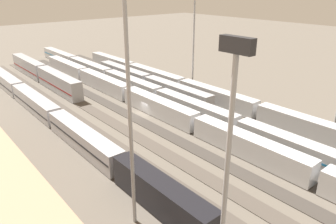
% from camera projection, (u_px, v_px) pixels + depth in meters
% --- Properties ---
extents(ground_plane, '(400.00, 400.00, 0.00)m').
position_uv_depth(ground_plane, '(141.00, 114.00, 72.30)').
color(ground_plane, '#60594F').
extents(track_bed_0, '(140.00, 2.80, 0.12)m').
position_uv_depth(track_bed_0, '(196.00, 97.00, 82.78)').
color(track_bed_0, '#3D3833').
rests_on(track_bed_0, ground_plane).
extents(track_bed_1, '(140.00, 2.80, 0.12)m').
position_uv_depth(track_bed_1, '(182.00, 102.00, 79.78)').
color(track_bed_1, '#3D3833').
rests_on(track_bed_1, ground_plane).
extents(track_bed_2, '(140.00, 2.80, 0.12)m').
position_uv_depth(track_bed_2, '(167.00, 106.00, 76.78)').
color(track_bed_2, '#3D3833').
rests_on(track_bed_2, ground_plane).
extents(track_bed_3, '(140.00, 2.80, 0.12)m').
position_uv_depth(track_bed_3, '(150.00, 111.00, 73.78)').
color(track_bed_3, '#3D3833').
rests_on(track_bed_3, ground_plane).
extents(track_bed_4, '(140.00, 2.80, 0.12)m').
position_uv_depth(track_bed_4, '(132.00, 117.00, 70.78)').
color(track_bed_4, '#3D3833').
rests_on(track_bed_4, ground_plane).
extents(track_bed_5, '(140.00, 2.80, 0.12)m').
position_uv_depth(track_bed_5, '(113.00, 122.00, 67.78)').
color(track_bed_5, '#4C443D').
rests_on(track_bed_5, ground_plane).
extents(track_bed_6, '(140.00, 2.80, 0.12)m').
position_uv_depth(track_bed_6, '(91.00, 129.00, 64.78)').
color(track_bed_6, '#4C443D').
rests_on(track_bed_6, ground_plane).
extents(track_bed_7, '(140.00, 2.80, 0.12)m').
position_uv_depth(track_bed_7, '(68.00, 136.00, 61.79)').
color(track_bed_7, '#3D3833').
rests_on(track_bed_7, ground_plane).
extents(train_on_track_2, '(139.00, 3.06, 4.40)m').
position_uv_depth(train_on_track_2, '(154.00, 94.00, 79.48)').
color(train_on_track_2, '#285193').
rests_on(train_on_track_2, ground_plane).
extents(train_on_track_5, '(47.20, 3.06, 5.00)m').
position_uv_depth(train_on_track_5, '(43.00, 74.00, 95.00)').
color(train_on_track_5, '#A8AAB2').
rests_on(train_on_track_5, ground_plane).
extents(train_on_track_0, '(95.60, 3.00, 3.80)m').
position_uv_depth(train_on_track_0, '(182.00, 86.00, 85.82)').
color(train_on_track_0, '#B7BABF').
rests_on(train_on_track_0, ground_plane).
extents(train_on_track_1, '(47.20, 3.00, 3.80)m').
position_uv_depth(train_on_track_1, '(148.00, 82.00, 89.11)').
color(train_on_track_1, '#A8AAB2').
rests_on(train_on_track_1, ground_plane).
extents(train_on_track_7, '(90.60, 3.06, 4.40)m').
position_uv_depth(train_on_track_7, '(52.00, 115.00, 66.22)').
color(train_on_track_7, black).
rests_on(train_on_track_7, ground_plane).
extents(train_on_track_3, '(119.80, 3.00, 3.80)m').
position_uv_depth(train_on_track_3, '(159.00, 107.00, 70.79)').
color(train_on_track_3, silver).
rests_on(train_on_track_3, ground_plane).
extents(light_mast_1, '(2.80, 0.70, 23.94)m').
position_uv_depth(light_mast_1, '(229.00, 143.00, 25.51)').
color(light_mast_1, '#9EA0A5').
rests_on(light_mast_1, ground_plane).
extents(light_mast_2, '(2.80, 0.70, 25.51)m').
position_uv_depth(light_mast_2, '(194.00, 31.00, 81.41)').
color(light_mast_2, '#9EA0A5').
rests_on(light_mast_2, ground_plane).
extents(light_mast_3, '(2.80, 0.70, 32.73)m').
position_uv_depth(light_mast_3, '(127.00, 59.00, 32.07)').
color(light_mast_3, '#9EA0A5').
rests_on(light_mast_3, ground_plane).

